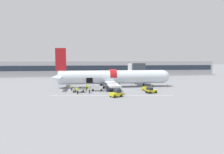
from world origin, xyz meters
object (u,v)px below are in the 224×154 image
Objects in this scene: baggage_tug_lead at (116,94)px; baggage_cart_queued at (97,89)px; ground_crew_supervisor at (78,90)px; baggage_tug_rear at (147,87)px; baggage_cart_loading at (79,90)px; ground_crew_loader_b at (89,89)px; baggage_tug_mid at (151,91)px; ground_crew_loader_a at (86,87)px; airplane at (111,77)px; ground_crew_driver at (72,87)px.

baggage_tug_lead reaches higher than baggage_cart_queued.
baggage_cart_queued is 5.98m from ground_crew_supervisor.
baggage_tug_rear is 17.13m from baggage_cart_loading.
ground_crew_supervisor reaches higher than baggage_tug_lead.
baggage_cart_queued is 3.71m from ground_crew_loader_b.
baggage_cart_queued is (-12.74, 0.11, -0.06)m from baggage_tug_rear.
baggage_tug_mid is 1.70× the size of ground_crew_loader_a.
airplane is at bearing 48.20° from ground_crew_supervisor.
baggage_tug_lead is 10.51m from baggage_cart_loading.
baggage_cart_queued is (-4.37, -6.25, -2.15)m from airplane.
ground_crew_loader_a is 0.99× the size of ground_crew_supervisor.
ground_crew_supervisor reaches higher than baggage_cart_loading.
ground_crew_supervisor is (-2.69, -0.64, -0.07)m from ground_crew_loader_b.
ground_crew_loader_a reaches higher than baggage_cart_loading.
ground_crew_driver reaches higher than baggage_tug_mid.
ground_crew_loader_b is 6.31m from ground_crew_driver.
ground_crew_loader_b is at bearing -168.25° from baggage_tug_rear.
baggage_cart_loading is at bearing 84.35° from ground_crew_supervisor.
baggage_tug_lead is 0.95× the size of baggage_tug_rear.
baggage_tug_lead is at bearing -28.69° from ground_crew_supervisor.
airplane is 20.48× the size of ground_crew_loader_a.
baggage_cart_loading is 3.30m from ground_crew_loader_a.
airplane is 11.40× the size of baggage_tug_lead.
ground_crew_loader_b is (2.43, -1.93, 0.38)m from baggage_cart_loading.
ground_crew_driver reaches higher than baggage_cart_queued.
ground_crew_loader_a is 0.91× the size of ground_crew_loader_b.
baggage_tug_rear is at bearing -37.24° from airplane.
baggage_tug_lead is 1.06× the size of baggage_tug_mid.
baggage_tug_rear is 12.74m from baggage_cart_queued.
baggage_cart_queued is at bearing 15.67° from baggage_cart_loading.
baggage_cart_loading is (-16.50, 3.45, -0.02)m from baggage_tug_mid.
ground_crew_loader_b reaches higher than baggage_tug_rear.
ground_crew_loader_a is at bearing 157.12° from baggage_tug_mid.
ground_crew_loader_a is (-6.04, 9.75, 0.16)m from baggage_tug_lead.
baggage_cart_loading is (-8.73, -7.47, -2.20)m from airplane.
airplane reaches higher than ground_crew_loader_a.
baggage_tug_mid is 0.73× the size of baggage_cart_loading.
ground_crew_loader_b is (-5.40, 5.07, 0.25)m from baggage_tug_lead.
ground_crew_loader_a is 1.02× the size of ground_crew_driver.
airplane reaches higher than ground_crew_loader_b.
baggage_tug_lead reaches higher than ground_crew_driver.
ground_crew_loader_a is 4.73m from ground_crew_loader_b.
ground_crew_driver is at bearing 125.66° from baggage_cart_loading.
baggage_tug_lead is 8.93m from baggage_cart_queued.
baggage_cart_queued is at bearing -30.83° from ground_crew_loader_a.
ground_crew_supervisor is at bearing -167.99° from baggage_tug_rear.
airplane is at bearing 56.20° from ground_crew_loader_b.
baggage_tug_lead is at bearing -44.75° from ground_crew_driver.
baggage_cart_queued is 2.40× the size of ground_crew_supervisor.
ground_crew_loader_b is at bearing -38.50° from baggage_cart_loading.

